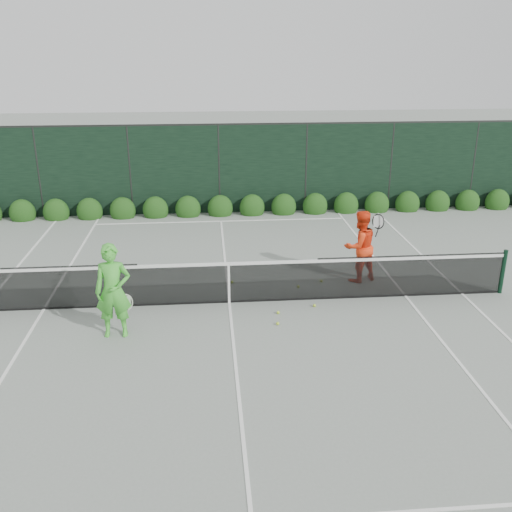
{
  "coord_description": "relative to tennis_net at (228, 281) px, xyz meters",
  "views": [
    {
      "loc": [
        -0.42,
        -11.79,
        5.5
      ],
      "look_at": [
        0.64,
        0.3,
        1.0
      ],
      "focal_mm": 40.0,
      "sensor_mm": 36.0,
      "label": 1
    }
  ],
  "objects": [
    {
      "name": "tennis_balls",
      "position": [
        1.36,
        0.09,
        -0.5
      ],
      "size": [
        2.27,
        2.37,
        0.07
      ],
      "color": "#BDE031",
      "rests_on": "ground"
    },
    {
      "name": "player_woman",
      "position": [
        -2.3,
        -1.33,
        0.43
      ],
      "size": [
        0.72,
        0.48,
        1.93
      ],
      "rotation": [
        0.0,
        0.0,
        0.02
      ],
      "color": "green",
      "rests_on": "ground"
    },
    {
      "name": "windscreen_fence",
      "position": [
        0.02,
        -2.71,
        0.98
      ],
      "size": [
        32.0,
        21.07,
        3.06
      ],
      "color": "black",
      "rests_on": "ground"
    },
    {
      "name": "player_man",
      "position": [
        3.27,
        1.04,
        0.36
      ],
      "size": [
        1.06,
        0.95,
        1.79
      ],
      "rotation": [
        0.0,
        0.0,
        3.51
      ],
      "color": "#FF3C15",
      "rests_on": "ground"
    },
    {
      "name": "ground",
      "position": [
        0.02,
        0.0,
        -0.53
      ],
      "size": [
        80.0,
        80.0,
        0.0
      ],
      "primitive_type": "plane",
      "color": "gray",
      "rests_on": "ground"
    },
    {
      "name": "tennis_net",
      "position": [
        0.0,
        0.0,
        0.0
      ],
      "size": [
        12.9,
        0.1,
        1.07
      ],
      "color": "#10301E",
      "rests_on": "ground"
    },
    {
      "name": "hedge_row",
      "position": [
        0.02,
        7.15,
        -0.3
      ],
      "size": [
        31.66,
        0.65,
        0.94
      ],
      "color": "#113D10",
      "rests_on": "ground"
    },
    {
      "name": "court_lines",
      "position": [
        0.02,
        0.0,
        -0.53
      ],
      "size": [
        11.03,
        23.83,
        0.01
      ],
      "color": "white",
      "rests_on": "ground"
    }
  ]
}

